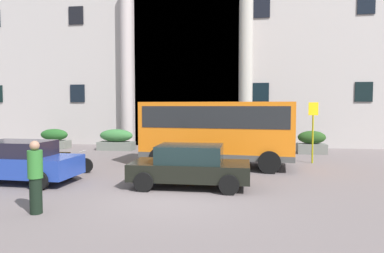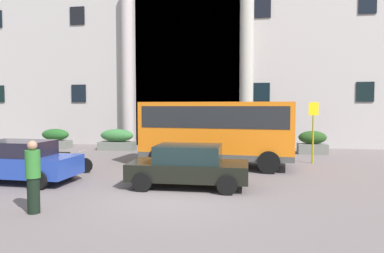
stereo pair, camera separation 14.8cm
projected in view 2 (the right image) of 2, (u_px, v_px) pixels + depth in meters
The scene contains 13 objects.
ground_plane at pixel (171, 199), 10.39m from camera, with size 80.00×64.00×0.12m, color #655A5B.
office_building_facade at pixel (219, 36), 27.15m from camera, with size 39.05×9.69×16.13m.
orange_minibus at pixel (218, 128), 15.57m from camera, with size 6.81×3.28×2.85m.
bus_stop_sign at pixel (313, 126), 16.29m from camera, with size 0.44×0.08×2.85m.
hedge_planter_far_east at pixel (312, 143), 19.62m from camera, with size 1.59×0.84×1.29m.
hedge_planter_entrance_left at pixel (243, 140), 20.33m from camera, with size 1.84×0.70×1.44m.
hedge_planter_west at pixel (172, 137), 21.34m from camera, with size 1.96×0.85×1.59m.
hedge_planter_entrance_right at pixel (55, 139), 22.29m from camera, with size 1.86×0.93×1.23m.
hedge_planter_east at pixel (117, 140), 21.40m from camera, with size 2.15×0.98×1.27m.
white_taxi_kerbside at pixel (18, 161), 12.33m from camera, with size 4.25×2.09×1.46m.
parked_coupe_end at pixel (189, 165), 11.63m from camera, with size 3.91×2.00×1.39m.
scooter_by_planter at pixel (66, 161), 14.14m from camera, with size 2.10×0.55×0.89m.
pedestrian_woman_with_bag at pixel (33, 176), 8.73m from camera, with size 0.36×0.36×1.83m.
Camera 2 is at (2.19, -10.03, 2.69)m, focal length 32.85 mm.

